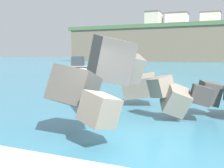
% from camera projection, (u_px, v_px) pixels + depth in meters
% --- Properties ---
extents(ground_plane, '(400.00, 400.00, 0.00)m').
position_uv_depth(ground_plane, '(125.00, 144.00, 6.61)').
color(ground_plane, teal).
extents(breakwater_jetty, '(30.52, 8.15, 2.88)m').
position_uv_depth(breakwater_jetty, '(218.00, 91.00, 8.03)').
color(breakwater_jetty, '#605B56').
rests_on(breakwater_jetty, ground).
extents(boat_mid_centre, '(4.55, 2.99, 2.03)m').
position_uv_depth(boat_mid_centre, '(80.00, 68.00, 30.38)').
color(boat_mid_centre, beige).
rests_on(boat_mid_centre, ground).
extents(headland_bluff, '(101.20, 33.50, 11.94)m').
position_uv_depth(headland_bluff, '(222.00, 44.00, 92.55)').
color(headland_bluff, '#756651').
rests_on(headland_bluff, ground).
extents(station_building_west, '(7.44, 5.61, 6.04)m').
position_uv_depth(station_building_west, '(210.00, 20.00, 100.90)').
color(station_building_west, silver).
rests_on(station_building_west, headland_bluff).
extents(station_building_east, '(7.80, 6.92, 5.07)m').
position_uv_depth(station_building_east, '(177.00, 20.00, 97.03)').
color(station_building_east, silver).
rests_on(station_building_east, headland_bluff).
extents(station_building_annex, '(5.11, 7.30, 5.34)m').
position_uv_depth(station_building_annex, '(154.00, 20.00, 96.19)').
color(station_building_annex, beige).
rests_on(station_building_annex, headland_bluff).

